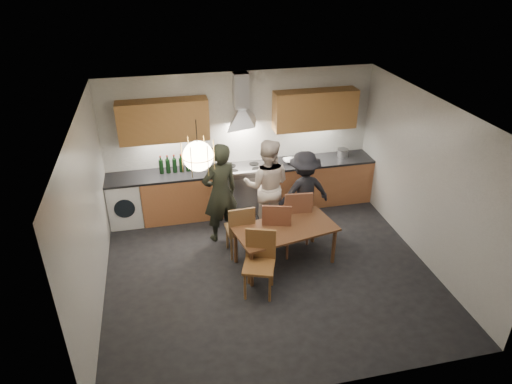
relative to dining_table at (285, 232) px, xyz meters
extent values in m
plane|color=black|center=(-0.30, -0.14, -0.58)|extent=(5.00, 5.00, 0.00)
cube|color=silver|center=(-0.30, 2.11, 0.72)|extent=(5.00, 0.02, 2.60)
cube|color=silver|center=(-0.30, -2.39, 0.72)|extent=(5.00, 0.02, 2.60)
cube|color=silver|center=(-2.80, -0.14, 0.72)|extent=(0.02, 4.50, 2.60)
cube|color=silver|center=(2.20, -0.14, 0.72)|extent=(0.02, 4.50, 2.60)
cube|color=silver|center=(-0.30, -0.14, 2.02)|extent=(5.00, 4.50, 0.02)
cube|color=#D38451|center=(-1.47, 1.81, -0.15)|extent=(1.45, 0.60, 0.86)
cube|color=#D38451|center=(1.18, 1.81, -0.15)|extent=(2.05, 0.60, 0.86)
cube|color=white|center=(-2.50, 1.81, -0.16)|extent=(0.58, 0.58, 0.85)
cube|color=black|center=(-1.77, 1.81, 0.30)|extent=(2.05, 0.62, 0.04)
cube|color=black|center=(1.18, 1.81, 0.30)|extent=(2.05, 0.62, 0.04)
cube|color=silver|center=(-0.30, 1.81, -0.18)|extent=(0.90, 0.60, 0.80)
cube|color=black|center=(-0.30, 1.52, -0.20)|extent=(0.78, 0.02, 0.42)
cube|color=slate|center=(-0.30, 1.81, 0.26)|extent=(0.90, 0.60, 0.08)
cube|color=silver|center=(-0.30, 1.55, 0.32)|extent=(0.90, 0.08, 0.04)
cube|color=#BC8548|center=(-1.67, 1.93, 1.28)|extent=(1.55, 0.35, 0.72)
cube|color=#BC8548|center=(1.08, 1.93, 1.28)|extent=(1.55, 0.35, 0.72)
cube|color=silver|center=(-0.30, 1.98, 1.71)|extent=(0.26, 0.22, 0.62)
cylinder|color=black|center=(-1.30, -0.24, 1.77)|extent=(0.01, 0.01, 0.50)
sphere|color=#FFE0A5|center=(-1.30, -0.24, 1.52)|extent=(0.40, 0.40, 0.40)
torus|color=gold|center=(-1.30, -0.24, 1.52)|extent=(0.43, 0.43, 0.01)
cube|color=brown|center=(0.00, 0.00, 0.06)|extent=(1.68, 1.07, 0.03)
cylinder|color=brown|center=(-0.63, -0.45, -0.27)|extent=(0.06, 0.06, 0.62)
cylinder|color=brown|center=(-0.76, 0.17, -0.27)|extent=(0.06, 0.06, 0.62)
cylinder|color=brown|center=(0.76, -0.17, -0.27)|extent=(0.06, 0.06, 0.62)
cylinder|color=brown|center=(0.63, 0.45, -0.27)|extent=(0.06, 0.06, 0.62)
cube|color=brown|center=(-0.65, 0.42, -0.13)|extent=(0.44, 0.44, 0.04)
cube|color=brown|center=(-0.64, 0.22, 0.13)|extent=(0.43, 0.06, 0.47)
cylinder|color=brown|center=(-0.49, 0.60, -0.36)|extent=(0.04, 0.04, 0.44)
cylinder|color=brown|center=(-0.47, 0.25, -0.36)|extent=(0.04, 0.04, 0.44)
cylinder|color=brown|center=(-0.83, 0.58, -0.36)|extent=(0.04, 0.04, 0.44)
cylinder|color=brown|center=(-0.82, 0.24, -0.36)|extent=(0.04, 0.04, 0.44)
cube|color=brown|center=(-0.06, 0.29, -0.10)|extent=(0.56, 0.56, 0.04)
cube|color=brown|center=(-0.12, 0.10, 0.17)|extent=(0.45, 0.17, 0.50)
cylinder|color=brown|center=(0.17, 0.42, -0.35)|extent=(0.04, 0.04, 0.47)
cylinder|color=brown|center=(0.06, 0.06, -0.35)|extent=(0.04, 0.04, 0.47)
cylinder|color=brown|center=(-0.19, 0.52, -0.35)|extent=(0.04, 0.04, 0.47)
cylinder|color=brown|center=(-0.29, 0.17, -0.35)|extent=(0.04, 0.04, 0.47)
cube|color=brown|center=(0.34, 0.59, -0.09)|extent=(0.50, 0.50, 0.04)
cube|color=brown|center=(0.33, 0.38, 0.18)|extent=(0.46, 0.08, 0.50)
cylinder|color=brown|center=(0.55, 0.76, -0.35)|extent=(0.04, 0.04, 0.47)
cylinder|color=brown|center=(0.51, 0.39, -0.35)|extent=(0.04, 0.04, 0.47)
cylinder|color=brown|center=(0.18, 0.79, -0.35)|extent=(0.04, 0.04, 0.47)
cylinder|color=brown|center=(0.14, 0.42, -0.35)|extent=(0.04, 0.04, 0.47)
cube|color=brown|center=(-0.56, -0.62, -0.11)|extent=(0.56, 0.56, 0.04)
cube|color=brown|center=(-0.50, -0.43, 0.15)|extent=(0.43, 0.19, 0.48)
cylinder|color=brown|center=(-0.79, -0.73, -0.36)|extent=(0.04, 0.04, 0.45)
cylinder|color=brown|center=(-0.67, -0.39, -0.36)|extent=(0.04, 0.04, 0.45)
cylinder|color=brown|center=(-0.46, -0.85, -0.36)|extent=(0.04, 0.04, 0.45)
cylinder|color=brown|center=(-0.34, -0.51, -0.36)|extent=(0.04, 0.04, 0.45)
imported|color=black|center=(-0.87, 0.93, 0.30)|extent=(0.75, 0.62, 1.76)
imported|color=beige|center=(-0.03, 1.07, 0.27)|extent=(0.98, 0.86, 1.70)
imported|color=black|center=(0.58, 0.88, 0.17)|extent=(1.04, 0.68, 1.50)
imported|color=#B7B7BA|center=(0.59, 1.80, 0.35)|extent=(0.26, 0.26, 0.06)
cylinder|color=silver|center=(1.68, 1.86, 0.39)|extent=(0.27, 0.27, 0.14)
camera|label=1|loc=(-1.75, -5.72, 3.93)|focal=32.00mm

